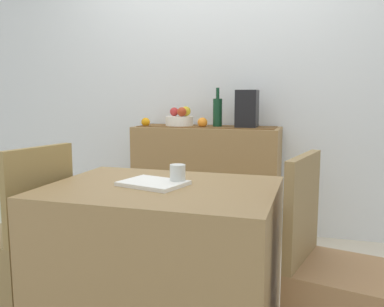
{
  "coord_description": "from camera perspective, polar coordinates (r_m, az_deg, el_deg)",
  "views": [
    {
      "loc": [
        0.79,
        -2.25,
        1.14
      ],
      "look_at": [
        0.02,
        0.35,
        0.76
      ],
      "focal_mm": 38.62,
      "sensor_mm": 36.0,
      "label": 1
    }
  ],
  "objects": [
    {
      "name": "room_wall_rear",
      "position": [
        3.52,
        3.7,
        11.37
      ],
      "size": [
        6.4,
        0.06,
        2.7
      ],
      "primitive_type": "cube",
      "color": "silver",
      "rests_on": "ground"
    },
    {
      "name": "sideboard_console",
      "position": [
        3.34,
        2.05,
        -3.98
      ],
      "size": [
        1.15,
        0.42,
        0.9
      ],
      "primitive_type": "cube",
      "color": "olive",
      "rests_on": "ground"
    },
    {
      "name": "dining_table",
      "position": [
        1.98,
        -4.16,
        -15.0
      ],
      "size": [
        1.02,
        0.76,
        0.74
      ],
      "primitive_type": "cube",
      "color": "olive",
      "rests_on": "ground"
    },
    {
      "name": "chair_near_window",
      "position": [
        2.39,
        -22.41,
        -14.19
      ],
      "size": [
        0.48,
        0.48,
        0.9
      ],
      "color": "olive",
      "rests_on": "ground"
    },
    {
      "name": "apple_center",
      "position": [
        3.36,
        -2.48,
        5.78
      ],
      "size": [
        0.07,
        0.07,
        0.07
      ],
      "primitive_type": "sphere",
      "color": "#B62E2C",
      "rests_on": "fruit_bowl"
    },
    {
      "name": "table_runner",
      "position": [
        3.28,
        2.08,
        3.74
      ],
      "size": [
        1.08,
        0.32,
        0.01
      ],
      "primitive_type": "cube",
      "color": "brown",
      "rests_on": "sideboard_console"
    },
    {
      "name": "apple_left",
      "position": [
        3.36,
        -0.85,
        5.86
      ],
      "size": [
        0.08,
        0.08,
        0.08
      ],
      "primitive_type": "sphere",
      "color": "gold",
      "rests_on": "fruit_bowl"
    },
    {
      "name": "coffee_cup",
      "position": [
        1.89,
        -1.99,
        -2.91
      ],
      "size": [
        0.07,
        0.07,
        0.09
      ],
      "primitive_type": "cylinder",
      "color": "silver",
      "rests_on": "dining_table"
    },
    {
      "name": "fruit_bowl",
      "position": [
        3.34,
        -1.76,
        4.53
      ],
      "size": [
        0.22,
        0.22,
        0.08
      ],
      "primitive_type": "cylinder",
      "color": "white",
      "rests_on": "table_runner"
    },
    {
      "name": "open_book",
      "position": [
        1.88,
        -5.39,
        -4.11
      ],
      "size": [
        0.33,
        0.28,
        0.02
      ],
      "primitive_type": "cube",
      "rotation": [
        0.0,
        0.0,
        -0.26
      ],
      "color": "white",
      "rests_on": "dining_table"
    },
    {
      "name": "wine_bottle",
      "position": [
        3.25,
        3.55,
        5.74
      ],
      "size": [
        0.07,
        0.07,
        0.31
      ],
      "color": "#133B22",
      "rests_on": "sideboard_console"
    },
    {
      "name": "coffee_maker",
      "position": [
        3.21,
        7.61,
        6.12
      ],
      "size": [
        0.16,
        0.18,
        0.29
      ],
      "primitive_type": "cube",
      "color": "black",
      "rests_on": "sideboard_console"
    },
    {
      "name": "orange_loose_near_bowl",
      "position": [
        3.36,
        -6.42,
        4.34
      ],
      "size": [
        0.07,
        0.07,
        0.07
      ],
      "primitive_type": "sphere",
      "color": "orange",
      "rests_on": "sideboard_console"
    },
    {
      "name": "ground_plane",
      "position": [
        2.65,
        -2.63,
        -17.83
      ],
      "size": [
        6.4,
        6.4,
        0.02
      ],
      "primitive_type": "cube",
      "color": "beige",
      "rests_on": "ground"
    },
    {
      "name": "apple_right",
      "position": [
        3.28,
        -1.41,
        5.77
      ],
      "size": [
        0.07,
        0.07,
        0.07
      ],
      "primitive_type": "sphere",
      "color": "#AB381A",
      "rests_on": "fruit_bowl"
    },
    {
      "name": "orange_loose_end",
      "position": [
        3.23,
        1.46,
        4.31
      ],
      "size": [
        0.08,
        0.08,
        0.08
      ],
      "primitive_type": "sphere",
      "color": "orange",
      "rests_on": "sideboard_console"
    }
  ]
}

